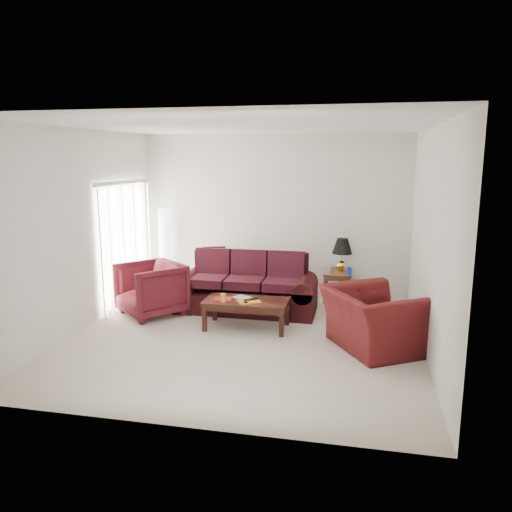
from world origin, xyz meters
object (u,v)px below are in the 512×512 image
(armchair_right, at_px, (373,320))
(end_table, at_px, (337,287))
(armchair_left, at_px, (151,289))
(floor_lamp, at_px, (165,250))
(sofa, at_px, (246,284))
(coffee_table, at_px, (246,314))

(armchair_right, bearing_deg, end_table, -16.21)
(armchair_left, height_order, armchair_right, armchair_left)
(floor_lamp, bearing_deg, sofa, -26.86)
(floor_lamp, height_order, coffee_table, floor_lamp)
(coffee_table, bearing_deg, armchair_right, -22.46)
(armchair_left, bearing_deg, armchair_right, 27.91)
(floor_lamp, xyz_separation_m, coffee_table, (2.02, -1.77, -0.59))
(end_table, height_order, coffee_table, end_table)
(sofa, bearing_deg, armchair_right, -27.81)
(sofa, distance_m, armchair_right, 2.45)
(armchair_left, xyz_separation_m, armchair_right, (3.57, -0.77, -0.03))
(floor_lamp, relative_size, armchair_right, 1.30)
(armchair_right, xyz_separation_m, coffee_table, (-1.88, 0.45, -0.19))
(floor_lamp, height_order, armchair_left, floor_lamp)
(sofa, xyz_separation_m, end_table, (1.49, 0.87, -0.21))
(floor_lamp, relative_size, coffee_table, 1.28)
(sofa, distance_m, coffee_table, 0.91)
(end_table, height_order, armchair_right, armchair_right)
(armchair_left, distance_m, coffee_table, 1.74)
(armchair_right, height_order, coffee_table, armchair_right)
(floor_lamp, bearing_deg, armchair_left, -77.57)
(armchair_right, bearing_deg, coffee_table, 45.13)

